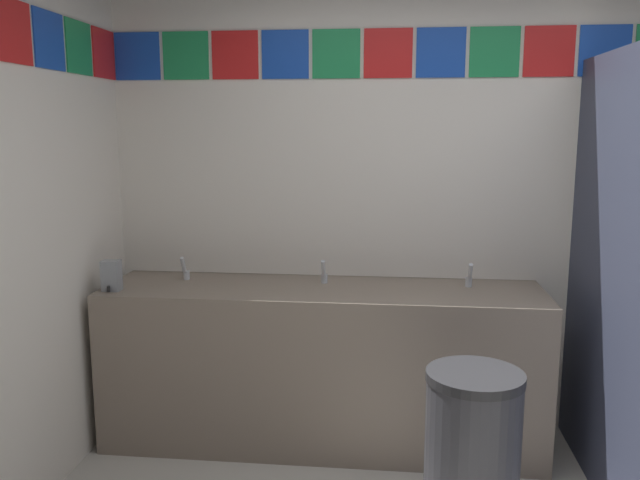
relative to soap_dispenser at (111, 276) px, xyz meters
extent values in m
cube|color=silver|center=(1.83, 0.52, 0.37)|extent=(3.92, 0.08, 2.63)
cube|color=#1947B7|center=(0.01, 0.47, 1.15)|extent=(0.26, 0.01, 0.26)
cube|color=#1E8C4C|center=(0.29, 0.47, 1.15)|extent=(0.26, 0.01, 0.26)
cube|color=red|center=(0.57, 0.47, 1.15)|extent=(0.26, 0.01, 0.26)
cube|color=#1947B7|center=(0.85, 0.47, 1.15)|extent=(0.26, 0.01, 0.26)
cube|color=#1E8C4C|center=(1.13, 0.47, 1.15)|extent=(0.26, 0.01, 0.26)
cube|color=red|center=(1.41, 0.47, 1.15)|extent=(0.26, 0.01, 0.26)
cube|color=#1947B7|center=(1.69, 0.47, 1.15)|extent=(0.26, 0.01, 0.26)
cube|color=#1E8C4C|center=(1.97, 0.47, 1.15)|extent=(0.26, 0.01, 0.26)
cube|color=red|center=(2.25, 0.47, 1.15)|extent=(0.26, 0.01, 0.26)
cube|color=#1947B7|center=(2.53, 0.47, 1.15)|extent=(0.26, 0.01, 0.26)
cube|color=red|center=(-0.12, -0.52, 1.15)|extent=(0.01, 0.26, 0.26)
cube|color=#1947B7|center=(-0.12, -0.24, 1.15)|extent=(0.01, 0.26, 0.26)
cube|color=#1E8C4C|center=(-0.12, 0.05, 1.15)|extent=(0.01, 0.26, 0.26)
cube|color=red|center=(-0.12, 0.33, 1.15)|extent=(0.01, 0.26, 0.26)
cube|color=gray|center=(1.08, 0.18, -0.51)|extent=(2.33, 0.60, 0.86)
cube|color=gray|center=(1.08, 0.46, -0.12)|extent=(2.33, 0.03, 0.08)
cylinder|color=white|center=(0.31, 0.15, -0.13)|extent=(0.34, 0.34, 0.10)
cylinder|color=white|center=(1.08, 0.15, -0.13)|extent=(0.34, 0.34, 0.10)
cylinder|color=white|center=(1.86, 0.15, -0.13)|extent=(0.34, 0.34, 0.10)
cylinder|color=silver|center=(0.31, 0.29, -0.05)|extent=(0.04, 0.04, 0.05)
cylinder|color=silver|center=(0.31, 0.24, 0.02)|extent=(0.02, 0.06, 0.09)
cylinder|color=silver|center=(1.08, 0.29, -0.05)|extent=(0.04, 0.04, 0.05)
cylinder|color=silver|center=(1.08, 0.24, 0.02)|extent=(0.02, 0.06, 0.09)
cylinder|color=silver|center=(1.86, 0.29, -0.05)|extent=(0.04, 0.04, 0.05)
cylinder|color=silver|center=(1.86, 0.24, 0.02)|extent=(0.02, 0.06, 0.09)
cube|color=gray|center=(0.00, 0.00, 0.00)|extent=(0.09, 0.07, 0.16)
cylinder|color=black|center=(0.00, -0.04, -0.06)|extent=(0.02, 0.02, 0.03)
cube|color=#33384C|center=(2.44, -0.27, 0.08)|extent=(0.04, 1.50, 2.05)
cylinder|color=#333338|center=(1.79, -0.62, -0.60)|extent=(0.39, 0.39, 0.69)
cylinder|color=#262628|center=(1.79, -0.62, -0.23)|extent=(0.40, 0.40, 0.04)
camera|label=1|loc=(1.44, -3.15, 0.76)|focal=36.48mm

